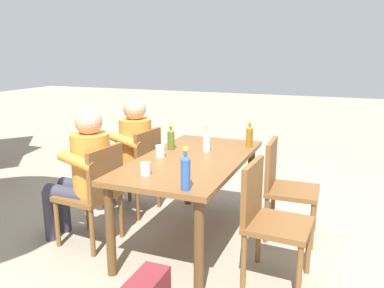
{
  "coord_description": "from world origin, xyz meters",
  "views": [
    {
      "loc": [
        -2.96,
        -1.17,
        1.63
      ],
      "look_at": [
        0.0,
        0.0,
        0.87
      ],
      "focal_mm": 36.5,
      "sensor_mm": 36.0,
      "label": 1
    }
  ],
  "objects_px": {
    "chair_far_right": "(139,166)",
    "person_in_white_shirt": "(129,149)",
    "chair_near_left": "(268,216)",
    "bottle_blue": "(185,172)",
    "bottle_olive": "(171,139)",
    "cup_glass": "(145,169)",
    "chair_near_right": "(284,184)",
    "bottle_amber": "(249,136)",
    "person_in_plaid_shirt": "(84,169)",
    "dining_table": "(192,168)",
    "chair_far_left": "(95,190)",
    "cup_white": "(160,151)",
    "bottle_clear": "(207,141)",
    "backpack_by_near_side": "(206,166)"
  },
  "relations": [
    {
      "from": "chair_far_right",
      "to": "bottle_amber",
      "type": "distance_m",
      "value": 1.16
    },
    {
      "from": "person_in_white_shirt",
      "to": "person_in_plaid_shirt",
      "type": "xyz_separation_m",
      "value": [
        -0.74,
        0.0,
        0.0
      ]
    },
    {
      "from": "chair_near_right",
      "to": "bottle_clear",
      "type": "relative_size",
      "value": 3.92
    },
    {
      "from": "chair_near_right",
      "to": "person_in_white_shirt",
      "type": "xyz_separation_m",
      "value": [
        0.0,
        1.56,
        0.17
      ]
    },
    {
      "from": "chair_far_right",
      "to": "cup_white",
      "type": "height_order",
      "value": "chair_far_right"
    },
    {
      "from": "bottle_clear",
      "to": "cup_white",
      "type": "bearing_deg",
      "value": 136.77
    },
    {
      "from": "chair_far_right",
      "to": "bottle_olive",
      "type": "distance_m",
      "value": 0.59
    },
    {
      "from": "dining_table",
      "to": "bottle_blue",
      "type": "distance_m",
      "value": 0.81
    },
    {
      "from": "bottle_amber",
      "to": "cup_glass",
      "type": "height_order",
      "value": "bottle_amber"
    },
    {
      "from": "dining_table",
      "to": "chair_far_right",
      "type": "xyz_separation_m",
      "value": [
        0.36,
        0.72,
        -0.16
      ]
    },
    {
      "from": "bottle_olive",
      "to": "bottle_clear",
      "type": "bearing_deg",
      "value": -80.97
    },
    {
      "from": "person_in_plaid_shirt",
      "to": "chair_near_right",
      "type": "bearing_deg",
      "value": -64.49
    },
    {
      "from": "chair_far_left",
      "to": "person_in_white_shirt",
      "type": "height_order",
      "value": "person_in_white_shirt"
    },
    {
      "from": "bottle_olive",
      "to": "cup_glass",
      "type": "bearing_deg",
      "value": -169.38
    },
    {
      "from": "dining_table",
      "to": "chair_near_left",
      "type": "height_order",
      "value": "chair_near_left"
    },
    {
      "from": "person_in_white_shirt",
      "to": "person_in_plaid_shirt",
      "type": "bearing_deg",
      "value": 180.0
    },
    {
      "from": "person_in_plaid_shirt",
      "to": "cup_white",
      "type": "xyz_separation_m",
      "value": [
        0.3,
        -0.57,
        0.14
      ]
    },
    {
      "from": "chair_far_right",
      "to": "person_in_plaid_shirt",
      "type": "xyz_separation_m",
      "value": [
        -0.74,
        0.11,
        0.17
      ]
    },
    {
      "from": "person_in_plaid_shirt",
      "to": "cup_white",
      "type": "height_order",
      "value": "person_in_plaid_shirt"
    },
    {
      "from": "chair_near_left",
      "to": "bottle_blue",
      "type": "xyz_separation_m",
      "value": [
        -0.37,
        0.48,
        0.38
      ]
    },
    {
      "from": "chair_far_left",
      "to": "cup_white",
      "type": "relative_size",
      "value": 8.83
    },
    {
      "from": "chair_far_right",
      "to": "chair_near_left",
      "type": "distance_m",
      "value": 1.62
    },
    {
      "from": "bottle_olive",
      "to": "cup_glass",
      "type": "relative_size",
      "value": 2.51
    },
    {
      "from": "chair_near_left",
      "to": "bottle_clear",
      "type": "xyz_separation_m",
      "value": [
        0.62,
        0.68,
        0.35
      ]
    },
    {
      "from": "bottle_blue",
      "to": "cup_white",
      "type": "xyz_separation_m",
      "value": [
        0.67,
        0.51,
        -0.07
      ]
    },
    {
      "from": "bottle_blue",
      "to": "cup_glass",
      "type": "distance_m",
      "value": 0.44
    },
    {
      "from": "backpack_by_near_side",
      "to": "bottle_blue",
      "type": "bearing_deg",
      "value": -163.73
    },
    {
      "from": "chair_near_left",
      "to": "bottle_blue",
      "type": "relative_size",
      "value": 3.03
    },
    {
      "from": "bottle_clear",
      "to": "cup_glass",
      "type": "bearing_deg",
      "value": 167.19
    },
    {
      "from": "chair_far_right",
      "to": "person_in_white_shirt",
      "type": "relative_size",
      "value": 0.74
    },
    {
      "from": "person_in_white_shirt",
      "to": "chair_near_left",
      "type": "bearing_deg",
      "value": -115.42
    },
    {
      "from": "person_in_white_shirt",
      "to": "cup_glass",
      "type": "relative_size",
      "value": 12.7
    },
    {
      "from": "dining_table",
      "to": "person_in_plaid_shirt",
      "type": "height_order",
      "value": "person_in_plaid_shirt"
    },
    {
      "from": "bottle_olive",
      "to": "bottle_clear",
      "type": "relative_size",
      "value": 1.05
    },
    {
      "from": "bottle_olive",
      "to": "cup_glass",
      "type": "xyz_separation_m",
      "value": [
        -0.76,
        -0.14,
        -0.05
      ]
    },
    {
      "from": "dining_table",
      "to": "chair_near_left",
      "type": "relative_size",
      "value": 1.9
    },
    {
      "from": "bottle_blue",
      "to": "bottle_amber",
      "type": "xyz_separation_m",
      "value": [
        1.3,
        -0.11,
        -0.02
      ]
    },
    {
      "from": "dining_table",
      "to": "backpack_by_near_side",
      "type": "bearing_deg",
      "value": 15.14
    },
    {
      "from": "backpack_by_near_side",
      "to": "person_in_plaid_shirt",
      "type": "bearing_deg",
      "value": 166.74
    },
    {
      "from": "person_in_white_shirt",
      "to": "cup_white",
      "type": "bearing_deg",
      "value": -127.9
    },
    {
      "from": "dining_table",
      "to": "cup_white",
      "type": "height_order",
      "value": "cup_white"
    },
    {
      "from": "chair_near_right",
      "to": "bottle_clear",
      "type": "bearing_deg",
      "value": 99.64
    },
    {
      "from": "bottle_olive",
      "to": "cup_white",
      "type": "distance_m",
      "value": 0.28
    },
    {
      "from": "bottle_olive",
      "to": "bottle_amber",
      "type": "xyz_separation_m",
      "value": [
        0.36,
        -0.65,
        0.01
      ]
    },
    {
      "from": "chair_far_left",
      "to": "bottle_clear",
      "type": "height_order",
      "value": "bottle_clear"
    },
    {
      "from": "chair_far_right",
      "to": "chair_near_left",
      "type": "bearing_deg",
      "value": -116.79
    },
    {
      "from": "chair_far_left",
      "to": "chair_near_left",
      "type": "xyz_separation_m",
      "value": [
        0.01,
        -1.45,
        0.0
      ]
    },
    {
      "from": "person_in_white_shirt",
      "to": "bottle_blue",
      "type": "height_order",
      "value": "person_in_white_shirt"
    },
    {
      "from": "bottle_clear",
      "to": "cup_glass",
      "type": "xyz_separation_m",
      "value": [
        -0.81,
        0.18,
        -0.05
      ]
    },
    {
      "from": "chair_near_left",
      "to": "cup_white",
      "type": "height_order",
      "value": "chair_near_left"
    }
  ]
}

